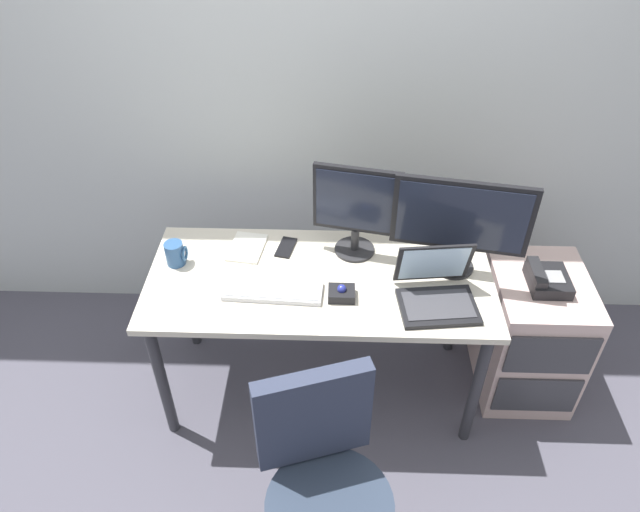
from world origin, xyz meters
name	(u,v)px	position (x,y,z in m)	size (l,w,h in m)	color
ground_plane	(320,385)	(0.00, 0.00, 0.00)	(8.00, 8.00, 0.00)	#4C4A56
back_wall	(325,63)	(0.00, 0.68, 1.40)	(6.00, 0.10, 2.80)	#B8BDBC
desk	(320,292)	(0.00, 0.00, 0.64)	(1.48, 0.67, 0.73)	beige
file_cabinet	(529,333)	(1.00, 0.08, 0.33)	(0.42, 0.53, 0.65)	beige
desk_phone	(547,279)	(0.99, 0.06, 0.69)	(0.17, 0.20, 0.09)	black
office_chair	(325,499)	(0.04, -0.83, 0.43)	(0.52, 0.54, 0.94)	black
monitor_main	(461,221)	(0.58, 0.09, 0.98)	(0.56, 0.18, 0.44)	#262628
monitor_side	(356,207)	(0.15, 0.19, 0.97)	(0.37, 0.18, 0.43)	#262628
keyboard	(273,290)	(-0.19, -0.10, 0.74)	(0.42, 0.16, 0.03)	silver
laptop	(436,290)	(0.48, -0.12, 0.78)	(0.34, 0.31, 0.23)	black
trackball_mouse	(342,293)	(0.09, -0.12, 0.75)	(0.11, 0.09, 0.07)	black
coffee_mug	(176,254)	(-0.63, 0.08, 0.78)	(0.09, 0.08, 0.11)	#2D5282
paper_notepad	(247,248)	(-0.34, 0.19, 0.73)	(0.15, 0.21, 0.01)	white
cell_phone	(286,247)	(-0.16, 0.19, 0.73)	(0.07, 0.14, 0.01)	black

